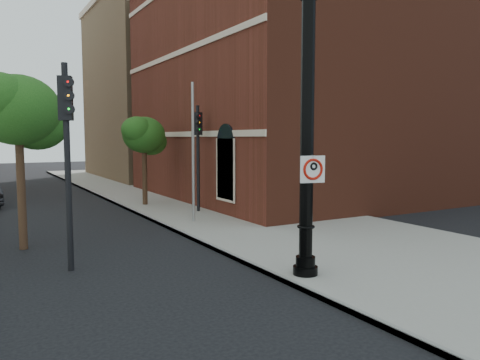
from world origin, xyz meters
TOP-DOWN VIEW (x-y plane):
  - ground at (0.00, 0.00)m, footprint 120.00×120.00m
  - sidewalk_right at (6.00, 10.00)m, footprint 8.00×60.00m
  - curb_edge at (2.05, 10.00)m, footprint 0.10×60.00m
  - brick_wall_building at (16.00, 14.00)m, footprint 22.30×16.30m
  - bg_building_tan_b at (16.00, 30.00)m, footprint 22.00×14.00m
  - lamppost at (2.63, 0.64)m, footprint 0.59×0.59m
  - no_parking_sign at (2.67, 0.47)m, footprint 0.61×0.16m
  - traffic_signal_left at (-2.03, 4.16)m, footprint 0.40×0.45m
  - traffic_signal_right at (4.44, 10.57)m, footprint 0.37×0.41m
  - utility_pole at (3.25, 8.43)m, footprint 0.11×0.11m
  - street_tree_a at (-2.82, 7.28)m, footprint 2.87×2.59m
  - street_tree_c at (3.10, 13.79)m, footprint 2.40×2.17m

SIDE VIEW (x-z plane):
  - ground at x=0.00m, z-range 0.00..0.00m
  - sidewalk_right at x=6.00m, z-range 0.00..0.12m
  - curb_edge at x=2.05m, z-range 0.00..0.14m
  - no_parking_sign at x=2.67m, z-range 2.31..2.93m
  - utility_pole at x=3.25m, z-range 0.00..5.42m
  - traffic_signal_right at x=4.44m, z-range 0.82..5.53m
  - lamppost at x=2.63m, z-range -0.27..6.68m
  - street_tree_c at x=3.10m, z-range 1.24..5.56m
  - traffic_signal_left at x=-2.03m, z-range 0.89..6.04m
  - street_tree_a at x=-2.82m, z-range 1.49..6.66m
  - brick_wall_building at x=16.00m, z-range 0.01..12.51m
  - bg_building_tan_b at x=16.00m, z-range 0.00..14.00m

